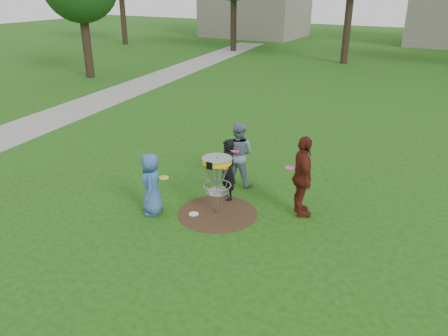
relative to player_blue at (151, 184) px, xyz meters
The scene contains 10 objects.
ground 1.62m from the player_blue, 28.62° to the left, with size 100.00×100.00×0.00m, color #19470F.
dirt_patch 1.62m from the player_blue, 28.62° to the left, with size 1.80×1.80×0.01m, color #47331E.
concrete_path 12.34m from the player_blue, 135.07° to the left, with size 2.20×40.00×0.02m, color #9E9E99.
player_blue is the anchor object (origin of this frame).
player_black 1.84m from the player_blue, 52.68° to the left, with size 0.55×0.36×1.50m, color black.
player_grey 2.50m from the player_blue, 67.58° to the left, with size 0.81×0.63×1.66m, color slate.
player_maroon 3.33m from the player_blue, 28.27° to the left, with size 1.08×0.45×1.84m, color #5B1E14.
disc_on_grass 1.16m from the player_blue, 23.92° to the left, with size 0.22×0.22×0.02m, color silver.
disc_golf_basket 1.49m from the player_blue, 28.59° to the left, with size 0.66×0.67×1.38m.
held_discs 1.77m from the player_blue, 43.22° to the left, with size 2.65×2.12×0.28m.
Camera 1 is at (4.42, -7.52, 4.80)m, focal length 35.00 mm.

